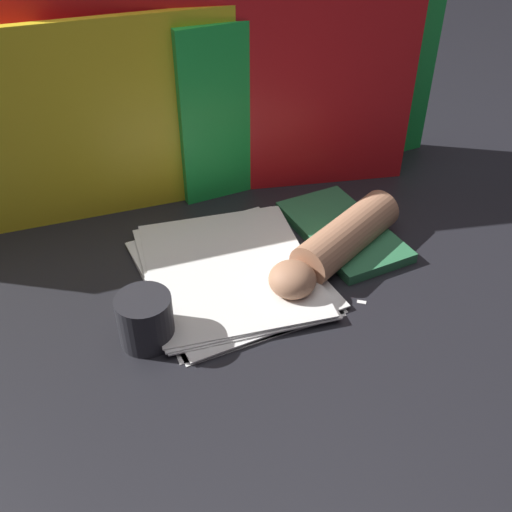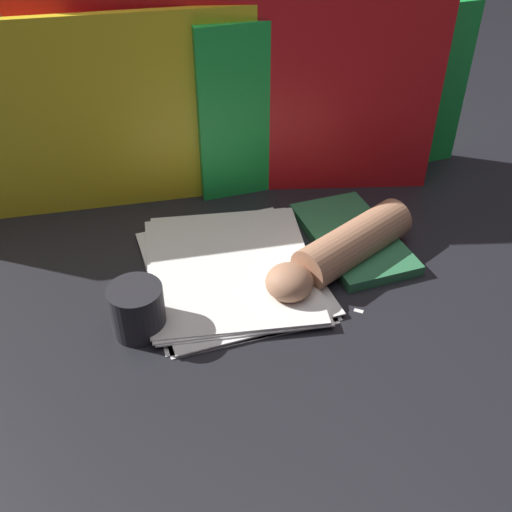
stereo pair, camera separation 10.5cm
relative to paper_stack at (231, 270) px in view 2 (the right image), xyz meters
The scene contains 11 objects.
ground_plane 0.09m from the paper_stack, 64.46° to the right, with size 6.00×6.00×0.00m, color black.
backdrop_panel_left 0.42m from the paper_stack, 128.18° to the left, with size 0.88×0.04×0.40m.
backdrop_panel_center 0.39m from the paper_stack, 75.99° to the left, with size 0.84×0.18×0.51m.
backdrop_panel_right 0.46m from the paper_stack, 44.34° to the left, with size 0.62×0.07×0.37m.
paper_stack is the anchor object (origin of this frame).
book_closed 0.26m from the paper_stack, ahead, with size 0.18×0.29×0.02m.
scissors 0.11m from the paper_stack, 42.62° to the right, with size 0.13×0.16×0.01m.
hand_forearm 0.21m from the paper_stack, ahead, with size 0.34×0.23×0.08m.
paper_scrap_near 0.16m from the paper_stack, 96.58° to the right, with size 0.03×0.02×0.00m.
paper_scrap_mid 0.24m from the paper_stack, 38.18° to the right, with size 0.02×0.02×0.00m.
mug 0.21m from the paper_stack, 148.83° to the right, with size 0.09×0.09×0.09m.
Camera 2 is at (-0.19, -0.77, 0.70)m, focal length 42.00 mm.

